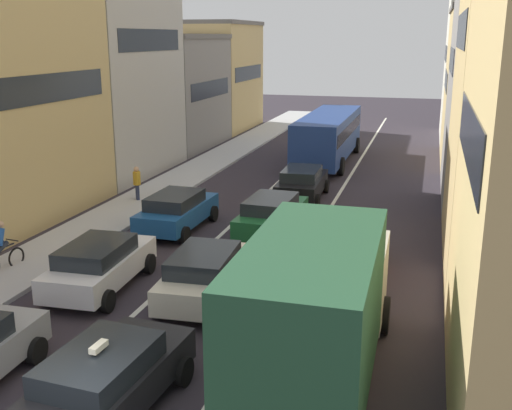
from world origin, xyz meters
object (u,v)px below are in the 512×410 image
Objects in this scene: coupe_centre_lane_fourth at (302,183)px; bus_mid_queue_primary at (328,134)px; removalist_box_truck at (318,303)px; taxi_centre_lane_front at (106,380)px; wagon_left_lane_second at (99,264)px; pedestrian_near_kerb at (137,182)px; cyclist_on_sidewalk at (1,248)px; sedan_left_lane_third at (177,210)px; sedan_right_lane_behind_truck at (344,247)px; sedan_centre_lane_second at (206,273)px; hatchback_centre_lane_third at (272,214)px.

bus_mid_queue_primary reaches higher than coupe_centre_lane_fourth.
removalist_box_truck is 1.75× the size of taxi_centre_lane_front.
pedestrian_near_kerb is at bearing 17.42° from wagon_left_lane_second.
removalist_box_truck reaches higher than cyclist_on_sidewalk.
wagon_left_lane_second is 6.00m from sedan_left_lane_third.
sedan_right_lane_behind_truck is 2.53× the size of cyclist_on_sidewalk.
sedan_centre_lane_second is 1.01× the size of coupe_centre_lane_fourth.
cyclist_on_sidewalk is at bearing 132.80° from hatchback_centre_lane_third.
coupe_centre_lane_fourth is (0.04, 5.43, 0.00)m from hatchback_centre_lane_third.
taxi_centre_lane_front is at bearing 177.30° from sedan_centre_lane_second.
removalist_box_truck is at bearing -174.92° from sedan_right_lane_behind_truck.
cyclist_on_sidewalk is at bearing 82.80° from wagon_left_lane_second.
wagon_left_lane_second is 2.54× the size of cyclist_on_sidewalk.
sedan_centre_lane_second and sedan_right_lane_behind_truck have the same top height.
hatchback_centre_lane_third is (-3.56, 9.95, -1.18)m from removalist_box_truck.
removalist_box_truck is at bearing -158.11° from hatchback_centre_lane_third.
sedan_left_lane_third is 4.74m from pedestrian_near_kerb.
hatchback_centre_lane_third is at bearing -55.28° from pedestrian_near_kerb.
taxi_centre_lane_front is 12.12m from sedan_left_lane_third.
sedan_centre_lane_second is 2.65× the size of pedestrian_near_kerb.
taxi_centre_lane_front reaches higher than sedan_centre_lane_second.
pedestrian_near_kerb is (-6.72, 9.15, 0.15)m from sedan_centre_lane_second.
sedan_right_lane_behind_truck is at bearing -131.39° from hatchback_centre_lane_third.
cyclist_on_sidewalk reaches higher than sedan_right_lane_behind_truck.
coupe_centre_lane_fourth is 0.41× the size of bus_mid_queue_primary.
pedestrian_near_kerb is (-6.82, 14.95, 0.15)m from taxi_centre_lane_front.
sedan_right_lane_behind_truck is at bearing -50.48° from sedan_centre_lane_second.
taxi_centre_lane_front is 1.01× the size of hatchback_centre_lane_third.
taxi_centre_lane_front reaches higher than wagon_left_lane_second.
pedestrian_near_kerb is at bearing 108.30° from coupe_centre_lane_fourth.
wagon_left_lane_second and coupe_centre_lane_fourth have the same top height.
hatchback_centre_lane_third and coupe_centre_lane_fourth have the same top height.
hatchback_centre_lane_third is at bearing -81.65° from sedan_left_lane_third.
hatchback_centre_lane_third is at bearing -179.13° from bus_mid_queue_primary.
hatchback_centre_lane_third is 3.71m from sedan_left_lane_third.
removalist_box_truck is 24.37m from bus_mid_queue_primary.
wagon_left_lane_second is (-3.37, 5.62, -0.00)m from taxi_centre_lane_front.
bus_mid_queue_primary is at bearing 3.70° from taxi_centre_lane_front.
taxi_centre_lane_front is at bearing -122.98° from cyclist_on_sidewalk.
taxi_centre_lane_front is 26.23m from bus_mid_queue_primary.
removalist_box_truck is at bearing -141.54° from sedan_left_lane_third.
sedan_right_lane_behind_truck is at bearing -16.79° from taxi_centre_lane_front.
bus_mid_queue_primary is (-0.20, 14.13, 0.96)m from hatchback_centre_lane_third.
wagon_left_lane_second is at bearing -102.89° from pedestrian_near_kerb.
bus_mid_queue_primary reaches higher than wagon_left_lane_second.
hatchback_centre_lane_third is at bearing -42.19° from cyclist_on_sidewalk.
pedestrian_near_kerb is at bearing 61.92° from sedan_right_lane_behind_truck.
bus_mid_queue_primary is 6.33× the size of pedestrian_near_kerb.
taxi_centre_lane_front is 5.81m from sedan_centre_lane_second.
cyclist_on_sidewalk is (-3.54, -5.72, 0.05)m from sedan_left_lane_third.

